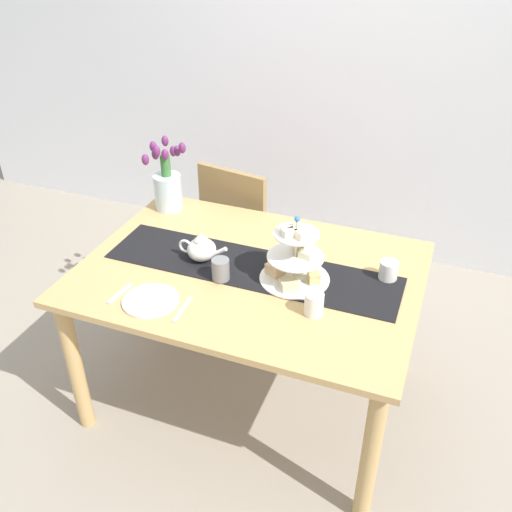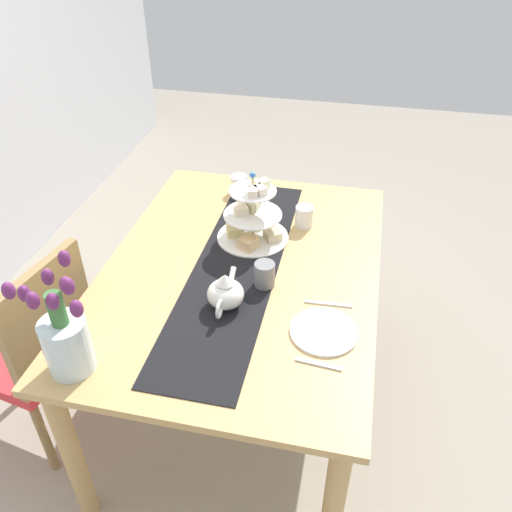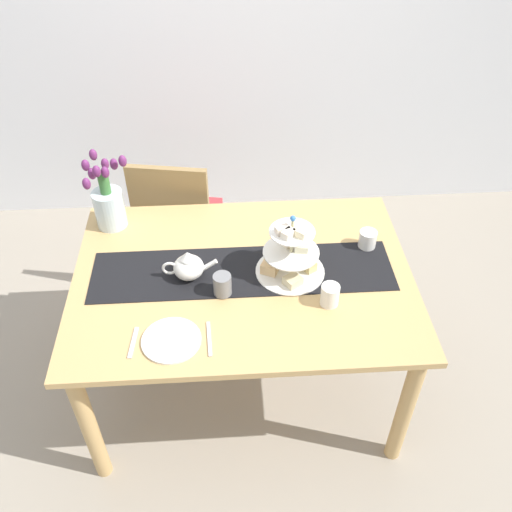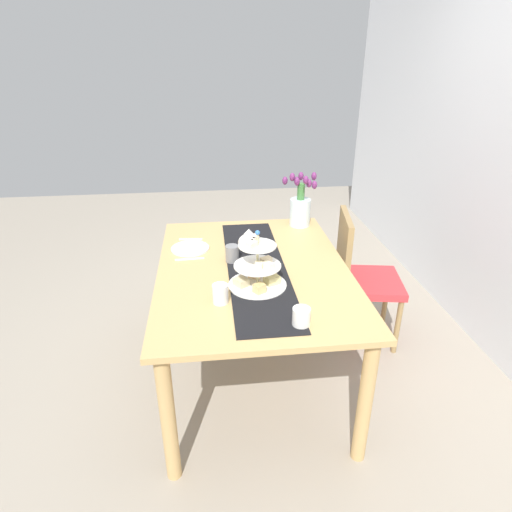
{
  "view_description": "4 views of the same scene",
  "coord_description": "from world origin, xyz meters",
  "views": [
    {
      "loc": [
        0.75,
        -1.88,
        2.14
      ],
      "look_at": [
        0.04,
        -0.02,
        0.85
      ],
      "focal_mm": 39.23,
      "sensor_mm": 36.0,
      "label": 1
    },
    {
      "loc": [
        -1.58,
        -0.4,
        2.01
      ],
      "look_at": [
        0.05,
        -0.05,
        0.79
      ],
      "focal_mm": 36.96,
      "sensor_mm": 36.0,
      "label": 2
    },
    {
      "loc": [
        -0.05,
        -1.74,
        2.41
      ],
      "look_at": [
        0.06,
        0.02,
        0.85
      ],
      "focal_mm": 38.84,
      "sensor_mm": 36.0,
      "label": 3
    },
    {
      "loc": [
        2.12,
        -0.23,
        1.86
      ],
      "look_at": [
        -0.06,
        0.02,
        0.8
      ],
      "focal_mm": 30.14,
      "sensor_mm": 36.0,
      "label": 4
    }
  ],
  "objects": [
    {
      "name": "ground_plane",
      "position": [
        0.0,
        0.0,
        0.0
      ],
      "size": [
        8.0,
        8.0,
        0.0
      ],
      "primitive_type": "plane",
      "color": "gray"
    },
    {
      "name": "room_wall_rear",
      "position": [
        0.0,
        1.63,
        1.3
      ],
      "size": [
        6.0,
        0.08,
        2.6
      ],
      "primitive_type": "cube",
      "color": "silver",
      "rests_on": "ground_plane"
    },
    {
      "name": "dining_table",
      "position": [
        0.0,
        0.0,
        0.66
      ],
      "size": [
        1.47,
        1.05,
        0.76
      ],
      "color": "tan",
      "rests_on": "ground_plane"
    },
    {
      "name": "chair_left",
      "position": [
        -0.34,
        0.76,
        0.5
      ],
      "size": [
        0.49,
        0.49,
        0.91
      ],
      "color": "olive",
      "rests_on": "ground_plane"
    },
    {
      "name": "table_runner",
      "position": [
        0.0,
        0.02,
        0.76
      ],
      "size": [
        1.31,
        0.32,
        0.0
      ],
      "primitive_type": "cube",
      "color": "black",
      "rests_on": "dining_table"
    },
    {
      "name": "tiered_cake_stand",
      "position": [
        0.2,
        0.0,
        0.85
      ],
      "size": [
        0.3,
        0.3,
        0.3
      ],
      "color": "beige",
      "rests_on": "table_runner"
    },
    {
      "name": "teapot",
      "position": [
        -0.23,
        0.0,
        0.82
      ],
      "size": [
        0.24,
        0.13,
        0.14
      ],
      "color": "white",
      "rests_on": "table_runner"
    },
    {
      "name": "tulip_vase",
      "position": [
        -0.61,
        0.39,
        0.89
      ],
      "size": [
        0.2,
        0.23,
        0.37
      ],
      "color": "silver",
      "rests_on": "dining_table"
    },
    {
      "name": "cream_jug",
      "position": [
        0.57,
        0.15,
        0.8
      ],
      "size": [
        0.08,
        0.08,
        0.08
      ],
      "primitive_type": "cylinder",
      "color": "white",
      "rests_on": "dining_table"
    },
    {
      "name": "dinner_plate_left",
      "position": [
        -0.29,
        -0.35,
        0.77
      ],
      "size": [
        0.23,
        0.23,
        0.01
      ],
      "primitive_type": "cylinder",
      "color": "white",
      "rests_on": "dining_table"
    },
    {
      "name": "fork_left",
      "position": [
        -0.44,
        -0.35,
        0.76
      ],
      "size": [
        0.03,
        0.15,
        0.01
      ],
      "primitive_type": "cube",
      "rotation": [
        0.0,
        0.0,
        -0.09
      ],
      "color": "silver",
      "rests_on": "dining_table"
    },
    {
      "name": "knife_left",
      "position": [
        -0.15,
        -0.35,
        0.76
      ],
      "size": [
        0.02,
        0.17,
        0.01
      ],
      "primitive_type": "cube",
      "rotation": [
        0.0,
        0.0,
        0.05
      ],
      "color": "silver",
      "rests_on": "dining_table"
    },
    {
      "name": "mug_grey",
      "position": [
        -0.09,
        -0.11,
        0.81
      ],
      "size": [
        0.08,
        0.08,
        0.09
      ],
      "primitive_type": "cylinder",
      "color": "slate",
      "rests_on": "table_runner"
    },
    {
      "name": "mug_white_text",
      "position": [
        0.34,
        -0.19,
        0.81
      ],
      "size": [
        0.08,
        0.08,
        0.09
      ],
      "primitive_type": "cylinder",
      "color": "white",
      "rests_on": "dining_table"
    }
  ]
}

